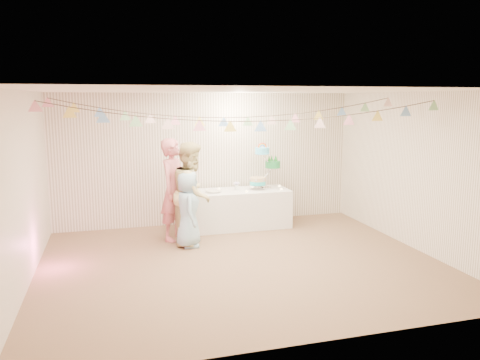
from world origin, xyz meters
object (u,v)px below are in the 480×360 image
object	(u,v)px
person_adult_a	(174,190)
person_child	(188,209)
table	(239,209)
cake_stand	(265,167)
person_adult_b	(192,193)

from	to	relation	value
person_adult_a	person_child	xyz separation A→B (m)	(0.17, -0.48, -0.26)
table	cake_stand	distance (m)	0.98
table	person_child	world-z (taller)	person_child
cake_stand	person_child	world-z (taller)	cake_stand
cake_stand	person_adult_b	distance (m)	1.80
person_adult_b	person_child	distance (m)	0.33
table	person_adult_b	distance (m)	1.38
person_adult_b	person_child	xyz separation A→B (m)	(-0.11, -0.20, -0.24)
table	person_adult_b	world-z (taller)	person_adult_b
person_child	person_adult_a	bearing A→B (deg)	22.99
cake_stand	person_adult_b	size ratio (longest dim) A/B	0.48
person_adult_a	person_child	distance (m)	0.57
table	person_adult_a	bearing A→B (deg)	-160.42
person_adult_b	person_adult_a	bearing A→B (deg)	66.11
person_adult_a	person_child	world-z (taller)	person_adult_a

